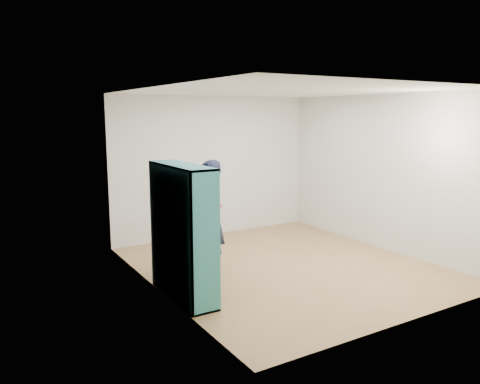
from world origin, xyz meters
TOP-DOWN VIEW (x-y plane):
  - floor at (0.00, 0.00)m, footprint 4.50×4.50m
  - ceiling at (0.00, 0.00)m, footprint 4.50×4.50m
  - wall_left at (-2.00, 0.00)m, footprint 0.02×4.50m
  - wall_right at (2.00, 0.00)m, footprint 0.02×4.50m
  - wall_back at (0.00, 2.25)m, footprint 4.00×0.02m
  - wall_front at (0.00, -2.25)m, footprint 4.00×0.02m
  - bookshelf at (-1.84, -0.32)m, footprint 0.37×1.25m
  - person at (-1.11, 0.31)m, footprint 0.47×0.64m
  - smartphone at (-1.25, 0.40)m, footprint 0.02×0.11m

SIDE VIEW (x-z plane):
  - floor at x=0.00m, z-range 0.00..0.00m
  - bookshelf at x=-1.84m, z-range -0.03..1.65m
  - person at x=-1.11m, z-range 0.00..1.64m
  - smartphone at x=-1.25m, z-range 0.86..1.00m
  - wall_left at x=-2.00m, z-range 0.00..2.60m
  - wall_right at x=2.00m, z-range 0.00..2.60m
  - wall_back at x=0.00m, z-range 0.00..2.60m
  - wall_front at x=0.00m, z-range 0.00..2.60m
  - ceiling at x=0.00m, z-range 2.60..2.60m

